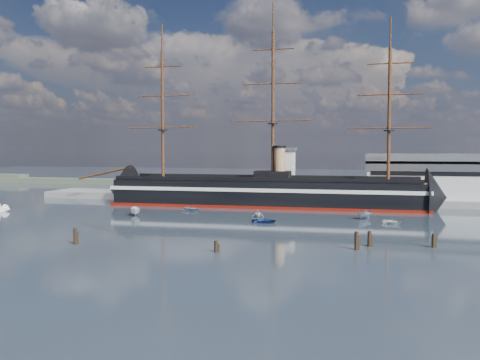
# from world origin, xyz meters

# --- Properties ---
(ground) EXTENTS (600.00, 600.00, 0.00)m
(ground) POSITION_xyz_m (0.00, 40.00, 0.00)
(ground) COLOR #242F38
(ground) RESTS_ON ground
(quay) EXTENTS (180.00, 18.00, 2.00)m
(quay) POSITION_xyz_m (10.00, 76.00, 0.00)
(quay) COLOR slate
(quay) RESTS_ON ground
(warehouse) EXTENTS (63.00, 21.00, 11.60)m
(warehouse) POSITION_xyz_m (58.00, 80.00, 7.98)
(warehouse) COLOR #B7BABC
(warehouse) RESTS_ON ground
(quay_tower) EXTENTS (5.00, 5.00, 15.00)m
(quay_tower) POSITION_xyz_m (3.00, 73.00, 9.75)
(quay_tower) COLOR silver
(quay_tower) RESTS_ON ground
(shoreline) EXTENTS (120.00, 10.00, 4.00)m
(shoreline) POSITION_xyz_m (-139.23, 135.00, 1.45)
(shoreline) COLOR #3F4C38
(shoreline) RESTS_ON ground
(warship) EXTENTS (113.11, 18.85, 53.94)m
(warship) POSITION_xyz_m (-2.78, 60.00, 4.04)
(warship) COLOR black
(warship) RESTS_ON ground
(motorboat_a) EXTENTS (7.18, 5.03, 2.70)m
(motorboat_a) POSITION_xyz_m (-27.47, 30.06, 0.00)
(motorboat_a) COLOR white
(motorboat_a) RESTS_ON ground
(motorboat_b) EXTENTS (1.72, 3.59, 1.62)m
(motorboat_b) POSITION_xyz_m (6.18, 25.86, 0.00)
(motorboat_b) COLOR navy
(motorboat_b) RESTS_ON ground
(motorboat_c) EXTENTS (5.98, 4.80, 2.29)m
(motorboat_c) POSITION_xyz_m (27.59, 38.98, 0.00)
(motorboat_c) COLOR slate
(motorboat_c) RESTS_ON ground
(motorboat_d) EXTENTS (5.73, 3.92, 1.93)m
(motorboat_d) POSITION_xyz_m (2.39, 35.61, 0.00)
(motorboat_d) COLOR silver
(motorboat_d) RESTS_ON ground
(motorboat_e) EXTENTS (2.67, 3.02, 1.35)m
(motorboat_e) POSITION_xyz_m (33.78, 31.79, 0.00)
(motorboat_e) COLOR white
(motorboat_e) RESTS_ON ground
(motorboat_g) EXTENTS (2.74, 3.69, 1.60)m
(motorboat_g) POSITION_xyz_m (-17.78, 43.75, 0.00)
(motorboat_g) COLOR gray
(motorboat_g) RESTS_ON ground
(piling_near_left) EXTENTS (0.64, 0.64, 3.53)m
(piling_near_left) POSITION_xyz_m (-19.59, -8.98, 0.00)
(piling_near_left) COLOR black
(piling_near_left) RESTS_ON ground
(piling_near_mid) EXTENTS (0.64, 0.64, 2.60)m
(piling_near_mid) POSITION_xyz_m (6.24, -9.36, 0.00)
(piling_near_mid) COLOR black
(piling_near_mid) RESTS_ON ground
(piling_near_right) EXTENTS (0.64, 0.64, 3.72)m
(piling_near_right) POSITION_xyz_m (27.85, -1.31, 0.00)
(piling_near_right) COLOR black
(piling_near_right) RESTS_ON ground
(piling_far_right) EXTENTS (0.64, 0.64, 3.06)m
(piling_far_right) POSITION_xyz_m (40.26, 4.26, 0.00)
(piling_far_right) COLOR black
(piling_far_right) RESTS_ON ground
(piling_extra) EXTENTS (0.64, 0.64, 3.32)m
(piling_extra) POSITION_xyz_m (29.81, 2.42, 0.00)
(piling_extra) COLOR black
(piling_extra) RESTS_ON ground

